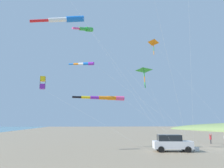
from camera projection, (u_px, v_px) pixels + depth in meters
The scene contains 11 objects.
ground_plane at pixel (218, 147), 28.99m from camera, with size 600.00×600.00×0.00m, color gray.
parked_car at pixel (171, 143), 24.60m from camera, with size 4.62×2.88×1.85m.
cooler_box at pixel (196, 149), 24.93m from camera, with size 0.62×0.42×0.42m.
person_child_grey_jacket at pixel (211, 138), 34.42m from camera, with size 0.53×0.55×1.54m.
kite_delta_rainbow_low_near at pixel (144, 70), 28.72m from camera, with size 4.30×2.42×10.45m.
kite_delta_green_low_center at pixel (153, 43), 44.30m from camera, with size 12.65×7.69×20.06m.
kite_box_small_distant at pixel (43, 83), 26.35m from camera, with size 12.64×4.51×8.81m.
kite_windsock_white_trailing at pixel (86, 29), 33.02m from camera, with size 16.25×6.45×18.05m.
kite_windsock_black_fish_shape at pixel (85, 64), 29.44m from camera, with size 15.89×7.37×11.37m.
kite_windsock_teal_far_right at pixel (106, 98), 30.20m from camera, with size 14.35×5.17×6.99m.
kite_windsock_striped_overhead at pixel (66, 19), 29.23m from camera, with size 16.81×5.13×17.86m.
Camera 1 is at (-20.06, -26.55, 3.01)m, focal length 34.64 mm.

